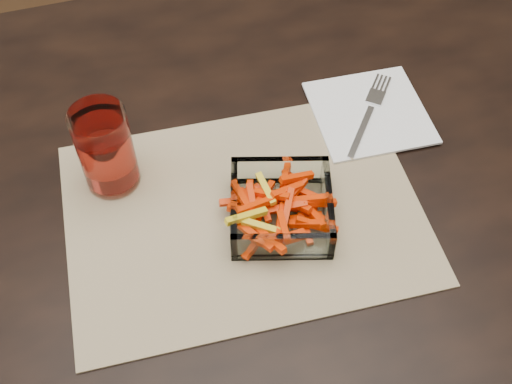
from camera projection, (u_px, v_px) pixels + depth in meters
dining_table at (289, 203)px, 0.94m from camera, size 1.60×0.90×0.75m
placemat at (244, 212)px, 0.82m from camera, size 0.47×0.36×0.00m
glass_bowl at (281, 209)px, 0.80m from camera, size 0.15×0.15×0.05m
tumbler at (106, 151)px, 0.81m from camera, size 0.07×0.07×0.12m
napkin at (370, 112)px, 0.92m from camera, size 0.17×0.17×0.00m
fork at (369, 112)px, 0.92m from camera, size 0.12×0.14×0.00m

